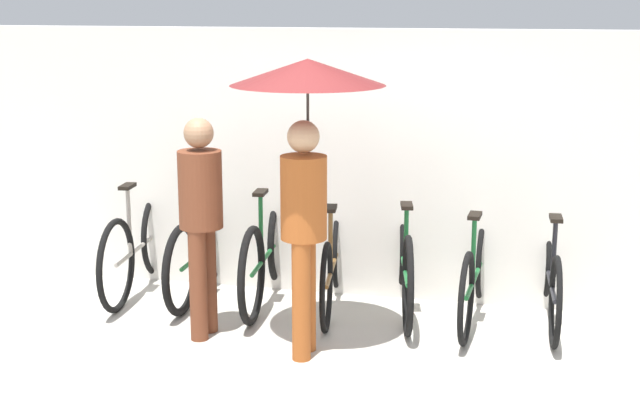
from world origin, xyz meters
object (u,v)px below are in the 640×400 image
Objects in this scene: parked_bicycle_0 at (138,246)px; parked_bicycle_6 at (550,276)px; parked_bicycle_4 at (404,262)px; pedestrian_center at (306,121)px; parked_bicycle_5 at (475,274)px; parked_bicycle_1 at (202,251)px; parked_bicycle_2 at (266,254)px; parked_bicycle_3 at (333,264)px; pedestrian_leading at (201,211)px.

parked_bicycle_6 is (3.43, 0.04, -0.03)m from parked_bicycle_0.
pedestrian_center reaches higher than parked_bicycle_4.
parked_bicycle_4 is 1.04× the size of parked_bicycle_5.
parked_bicycle_1 is 0.57m from parked_bicycle_2.
parked_bicycle_3 is at bearing -95.94° from parked_bicycle_0.
parked_bicycle_4 is 1.14m from parked_bicycle_6.
pedestrian_center is at bearing -123.79° from parked_bicycle_0.
parked_bicycle_3 is 0.99× the size of parked_bicycle_5.
parked_bicycle_3 is at bearing 87.37° from parked_bicycle_4.
parked_bicycle_1 is at bearing 114.46° from pedestrian_leading.
parked_bicycle_6 is at bearing -101.25° from parked_bicycle_4.
parked_bicycle_3 is at bearing 89.51° from pedestrian_center.
parked_bicycle_1 is 0.98× the size of parked_bicycle_3.
parked_bicycle_6 reaches higher than parked_bicycle_4.
parked_bicycle_1 is 0.96× the size of parked_bicycle_5.
parked_bicycle_3 is at bearing 49.23° from pedestrian_leading.
pedestrian_leading is at bearing 106.76° from parked_bicycle_6.
parked_bicycle_1 is at bearing 80.12° from parked_bicycle_4.
pedestrian_leading is (0.91, -0.86, 0.56)m from parked_bicycle_0.
parked_bicycle_4 is at bearing -90.16° from parked_bicycle_1.
parked_bicycle_1 reaches higher than parked_bicycle_5.
parked_bicycle_6 is (0.57, 0.08, -0.01)m from parked_bicycle_5.
parked_bicycle_1 is at bearing -92.55° from parked_bicycle_0.
parked_bicycle_3 is 1.29m from pedestrian_leading.
parked_bicycle_5 is at bearing -97.76° from parked_bicycle_3.
parked_bicycle_2 is 1.05m from pedestrian_leading.
parked_bicycle_2 is 1.06× the size of parked_bicycle_3.
parked_bicycle_5 is at bearing -95.68° from parked_bicycle_0.
parked_bicycle_4 is at bearing -92.43° from parked_bicycle_2.
pedestrian_center is at bearing 117.49° from parked_bicycle_6.
parked_bicycle_3 is 1.58m from pedestrian_center.
parked_bicycle_2 is (0.57, -0.02, 0.02)m from parked_bicycle_1.
parked_bicycle_2 is 1.05× the size of parked_bicycle_5.
parked_bicycle_2 is at bearing 119.89° from pedestrian_center.
parked_bicycle_0 is 0.96× the size of parked_bicycle_2.
pedestrian_center is at bearing -131.27° from parked_bicycle_1.
parked_bicycle_1 is 1.14m from parked_bicycle_3.
pedestrian_leading is (-2.52, -0.89, 0.59)m from parked_bicycle_6.
parked_bicycle_0 is at bearing 149.63° from pedestrian_center.
parked_bicycle_5 is at bearing 26.18° from pedestrian_leading.
parked_bicycle_0 is 3.43m from parked_bicycle_6.
pedestrian_center is at bearing 132.24° from parked_bicycle_5.
parked_bicycle_2 is 1.69m from pedestrian_center.
parked_bicycle_0 is 1.02× the size of parked_bicycle_3.
parked_bicycle_1 is 0.82× the size of pedestrian_center.
parked_bicycle_0 is at bearing 87.80° from parked_bicycle_6.
parked_bicycle_5 is (1.14, -0.01, -0.00)m from parked_bicycle_3.
parked_bicycle_3 reaches higher than parked_bicycle_6.
parked_bicycle_2 is 1.14m from parked_bicycle_4.
pedestrian_leading is (-1.37, -0.91, 0.56)m from parked_bicycle_4.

